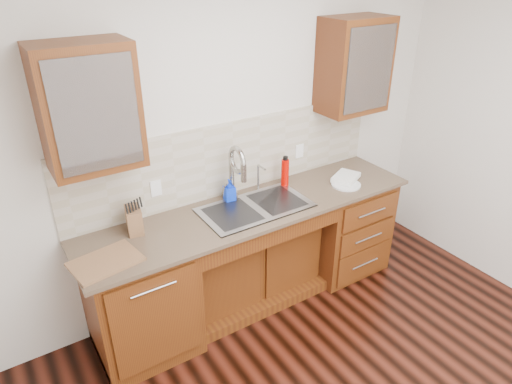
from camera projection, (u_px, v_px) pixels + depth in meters
wall_back at (228, 138)px, 3.55m from camera, size 4.00×0.10×2.70m
base_cabinet_left at (141, 299)px, 3.25m from camera, size 0.70×0.62×0.88m
base_cabinet_center at (248, 260)px, 3.81m from camera, size 1.20×0.44×0.70m
base_cabinet_right at (341, 223)px, 4.15m from camera, size 0.70×0.62×0.88m
countertop at (254, 209)px, 3.48m from camera, size 2.70×0.65×0.03m
backsplash at (233, 158)px, 3.57m from camera, size 2.70×0.02×0.59m
sink at (255, 217)px, 3.50m from camera, size 0.84×0.46×0.19m
faucet at (232, 175)px, 3.51m from camera, size 0.04×0.04×0.40m
filter_tap at (258, 177)px, 3.67m from camera, size 0.02×0.02×0.24m
upper_cabinet_left at (88, 107)px, 2.66m from camera, size 0.55×0.34×0.75m
upper_cabinet_right at (354, 65)px, 3.66m from camera, size 0.55×0.34×0.75m
outlet_left at (156, 188)px, 3.29m from camera, size 0.08×0.01×0.12m
outlet_right at (299, 151)px, 3.91m from camera, size 0.08×0.01×0.12m
soap_bottle at (229, 190)px, 3.52m from camera, size 0.09×0.09×0.18m
water_bottle at (285, 173)px, 3.74m from camera, size 0.08×0.08×0.23m
plate at (346, 185)px, 3.79m from camera, size 0.27×0.27×0.01m
dish_towel at (346, 177)px, 3.86m from camera, size 0.30×0.27×0.04m
knife_block at (134, 220)px, 3.13m from camera, size 0.13×0.18×0.18m
cutting_board at (106, 262)px, 2.84m from camera, size 0.45×0.35×0.02m
cup_left_a at (74, 119)px, 2.64m from camera, size 0.15×0.15×0.10m
cup_left_b at (98, 115)px, 2.71m from camera, size 0.13×0.13×0.09m
cup_right_a at (346, 72)px, 3.65m from camera, size 0.18×0.18×0.11m
cup_right_b at (366, 70)px, 3.76m from camera, size 0.12×0.12×0.09m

